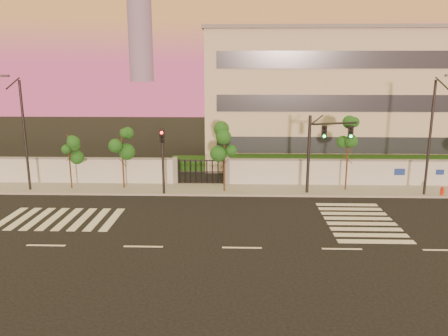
# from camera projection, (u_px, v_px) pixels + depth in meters

# --- Properties ---
(ground) EXTENTS (120.00, 120.00, 0.00)m
(ground) POSITION_uv_depth(u_px,v_px,m) (242.00, 248.00, 21.95)
(ground) COLOR black
(ground) RESTS_ON ground
(sidewalk) EXTENTS (60.00, 3.00, 0.15)m
(sidewalk) POSITION_uv_depth(u_px,v_px,m) (240.00, 190.00, 32.17)
(sidewalk) COLOR gray
(sidewalk) RESTS_ON ground
(perimeter_wall) EXTENTS (60.00, 0.36, 2.20)m
(perimeter_wall) POSITION_uv_depth(u_px,v_px,m) (242.00, 172.00, 33.40)
(perimeter_wall) COLOR silver
(perimeter_wall) RESTS_ON ground
(hedge_row) EXTENTS (41.00, 4.25, 1.80)m
(hedge_row) POSITION_uv_depth(u_px,v_px,m) (254.00, 167.00, 36.10)
(hedge_row) COLOR #153811
(hedge_row) RESTS_ON ground
(institutional_building) EXTENTS (24.40, 12.40, 12.25)m
(institutional_building) POSITION_uv_depth(u_px,v_px,m) (334.00, 97.00, 41.74)
(institutional_building) COLOR beige
(institutional_building) RESTS_ON ground
(road_markings) EXTENTS (57.00, 7.62, 0.02)m
(road_markings) POSITION_uv_depth(u_px,v_px,m) (214.00, 222.00, 25.66)
(road_markings) COLOR silver
(road_markings) RESTS_ON ground
(street_tree_b) EXTENTS (1.33, 1.05, 4.16)m
(street_tree_b) POSITION_uv_depth(u_px,v_px,m) (69.00, 150.00, 31.66)
(street_tree_b) COLOR #382314
(street_tree_b) RESTS_ON ground
(street_tree_c) EXTENTS (1.51, 1.20, 4.54)m
(street_tree_c) POSITION_uv_depth(u_px,v_px,m) (122.00, 145.00, 31.78)
(street_tree_c) COLOR #382314
(street_tree_c) RESTS_ON ground
(street_tree_d) EXTENTS (1.62, 1.29, 5.04)m
(street_tree_d) POSITION_uv_depth(u_px,v_px,m) (225.00, 142.00, 30.83)
(street_tree_d) COLOR #382314
(street_tree_d) RESTS_ON ground
(street_tree_e) EXTENTS (1.48, 1.18, 5.35)m
(street_tree_e) POSITION_uv_depth(u_px,v_px,m) (349.00, 138.00, 31.14)
(street_tree_e) COLOR #382314
(street_tree_e) RESTS_ON ground
(traffic_signal_main) EXTENTS (3.51, 1.26, 5.66)m
(traffic_signal_main) POSITION_uv_depth(u_px,v_px,m) (319.00, 145.00, 30.46)
(traffic_signal_main) COLOR black
(traffic_signal_main) RESTS_ON ground
(traffic_signal_secondary) EXTENTS (0.38, 0.36, 4.89)m
(traffic_signal_secondary) POSITION_uv_depth(u_px,v_px,m) (163.00, 153.00, 30.30)
(traffic_signal_secondary) COLOR black
(traffic_signal_secondary) RESTS_ON ground
(streetlight_west) EXTENTS (0.50, 2.02, 8.41)m
(streetlight_west) POSITION_uv_depth(u_px,v_px,m) (23.00, 130.00, 30.87)
(streetlight_west) COLOR black
(streetlight_west) RESTS_ON ground
(streetlight_east) EXTENTS (0.50, 2.04, 8.46)m
(streetlight_east) POSITION_uv_depth(u_px,v_px,m) (432.00, 132.00, 29.62)
(streetlight_east) COLOR black
(streetlight_east) RESTS_ON ground
(fire_hydrant) EXTENTS (0.29, 0.29, 0.76)m
(fire_hydrant) POSITION_uv_depth(u_px,v_px,m) (442.00, 192.00, 30.51)
(fire_hydrant) COLOR red
(fire_hydrant) RESTS_ON ground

